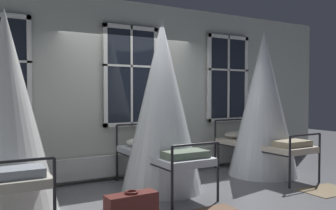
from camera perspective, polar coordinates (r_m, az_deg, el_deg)
The scene contains 7 objects.
ground at distance 5.80m, azimuth -1.11°, elevation -13.11°, with size 20.03×20.03×0.00m, color slate.
back_wall_with_windows at distance 6.65m, azimuth -6.10°, elevation 2.43°, with size 9.57×0.10×3.13m, color #B2B7AD.
window_bank at distance 6.56m, azimuth -5.65°, elevation -2.30°, with size 5.44×0.10×2.61m.
cot_first at distance 4.90m, azimuth -23.83°, elevation -1.41°, with size 1.26×1.88×2.54m.
cot_second at distance 5.66m, azimuth -0.94°, elevation -0.36°, with size 1.26×1.88×2.63m.
cot_third at distance 6.95m, azimuth 14.50°, elevation -0.07°, with size 1.26×1.89×2.61m.
rug_third at distance 6.29m, azimuth 23.38°, elevation -12.03°, with size 0.80×0.56×0.01m, color #8E7A5B.
Camera 1 is at (-2.75, -4.88, 1.51)m, focal length 39.41 mm.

